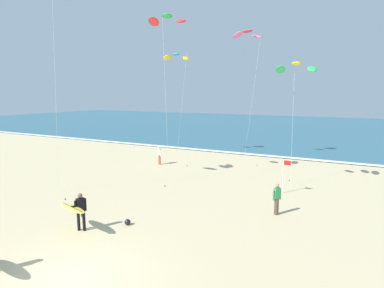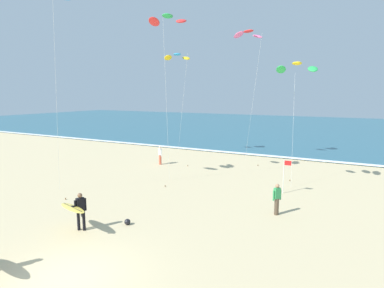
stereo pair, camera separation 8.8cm
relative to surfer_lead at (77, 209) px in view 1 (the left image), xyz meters
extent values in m
plane|color=#CCB789|center=(2.56, -2.90, -1.04)|extent=(160.00, 160.00, 0.00)
cube|color=#2D6075|center=(2.56, 50.69, -1.00)|extent=(160.00, 60.00, 0.08)
cube|color=white|center=(2.56, 20.99, -0.96)|extent=(160.00, 0.85, 0.01)
cylinder|color=black|center=(-0.06, 0.11, -0.60)|extent=(0.13, 0.13, 0.88)
cylinder|color=black|center=(0.17, 0.20, -0.60)|extent=(0.13, 0.13, 0.88)
cube|color=black|center=(0.05, 0.15, 0.14)|extent=(0.30, 0.39, 0.60)
cube|color=red|center=(-0.05, 0.19, 0.18)|extent=(0.07, 0.19, 0.32)
sphere|color=brown|center=(0.05, 0.15, 0.56)|extent=(0.21, 0.21, 0.21)
cylinder|color=black|center=(-0.02, -0.06, 0.25)|extent=(0.09, 0.09, 0.26)
cylinder|color=black|center=(-0.11, -0.13, 0.12)|extent=(0.26, 0.16, 0.14)
cylinder|color=black|center=(0.12, 0.37, 0.10)|extent=(0.09, 0.09, 0.56)
ellipsoid|color=#EFD14C|center=(-0.06, -0.19, 0.08)|extent=(2.19, 1.14, 0.19)
cube|color=#333333|center=(-0.06, -0.19, 0.12)|extent=(1.80, 0.62, 0.11)
cube|color=#262628|center=(0.79, -0.47, 0.01)|extent=(0.12, 0.05, 0.14)
ellipsoid|color=red|center=(-0.16, 9.37, 9.59)|extent=(1.06, 1.30, 0.53)
ellipsoid|color=green|center=(-0.98, 9.04, 9.92)|extent=(1.05, 1.29, 0.20)
ellipsoid|color=red|center=(-1.81, 8.70, 9.59)|extent=(1.06, 1.30, 0.53)
cylinder|color=silver|center=(-0.69, 8.32, 4.27)|extent=(0.60, 1.45, 10.43)
cylinder|color=brown|center=(-0.40, 7.60, -0.99)|extent=(0.06, 0.06, 0.10)
ellipsoid|color=pink|center=(2.10, 18.49, 9.82)|extent=(1.34, 1.25, 0.55)
ellipsoid|color=red|center=(1.52, 17.75, 10.17)|extent=(1.34, 1.25, 0.20)
ellipsoid|color=pink|center=(0.94, 17.01, 9.82)|extent=(1.34, 1.25, 0.55)
cylinder|color=silver|center=(2.29, 17.14, 4.39)|extent=(1.56, 1.23, 10.66)
cylinder|color=brown|center=(3.07, 16.53, -0.99)|extent=(0.06, 0.06, 0.10)
cylinder|color=silver|center=(-4.86, 3.23, 4.72)|extent=(1.72, 1.01, 11.32)
cylinder|color=brown|center=(-4.00, 2.73, -0.99)|extent=(0.06, 0.06, 0.10)
ellipsoid|color=yellow|center=(-4.34, 17.44, 8.23)|extent=(1.23, 1.26, 0.52)
ellipsoid|color=#2D99DB|center=(-4.98, 16.87, 8.55)|extent=(1.23, 1.26, 0.20)
ellipsoid|color=yellow|center=(-5.61, 16.30, 8.23)|extent=(1.23, 1.26, 0.52)
cylinder|color=silver|center=(-3.51, 15.23, 3.60)|extent=(2.95, 3.30, 9.08)
cylinder|color=brown|center=(-2.04, 13.58, -0.99)|extent=(0.06, 0.06, 0.10)
ellipsoid|color=green|center=(5.98, 10.97, 6.42)|extent=(0.83, 1.26, 0.55)
ellipsoid|color=yellow|center=(6.88, 11.19, 6.77)|extent=(0.83, 1.26, 0.20)
ellipsoid|color=green|center=(7.77, 11.41, 6.42)|extent=(0.83, 1.26, 0.55)
cylinder|color=silver|center=(6.67, 12.04, 2.69)|extent=(0.43, 1.70, 7.26)
cylinder|color=brown|center=(6.46, 12.88, -0.99)|extent=(0.06, 0.06, 0.10)
cylinder|color=#4C3D2D|center=(7.19, 6.13, -0.62)|extent=(0.22, 0.22, 0.84)
cube|color=#339351|center=(7.19, 6.13, 0.07)|extent=(0.34, 0.36, 0.54)
sphere|color=#A87A59|center=(7.19, 6.13, 0.45)|extent=(0.20, 0.20, 0.20)
cylinder|color=#339351|center=(7.06, 5.96, -0.03)|extent=(0.08, 0.08, 0.50)
cylinder|color=#339351|center=(7.32, 6.29, -0.03)|extent=(0.08, 0.08, 0.50)
cylinder|color=#D8593F|center=(-4.48, 13.10, -0.62)|extent=(0.22, 0.22, 0.84)
cube|color=white|center=(-4.48, 13.10, 0.07)|extent=(0.37, 0.31, 0.54)
sphere|color=beige|center=(-4.48, 13.10, 0.45)|extent=(0.20, 0.20, 0.20)
cylinder|color=white|center=(-4.29, 13.00, -0.03)|extent=(0.08, 0.08, 0.50)
cylinder|color=white|center=(-4.67, 13.19, -0.03)|extent=(0.08, 0.08, 0.50)
cylinder|color=silver|center=(6.66, 9.85, 0.01)|extent=(0.05, 0.05, 2.10)
cube|color=red|center=(6.88, 9.85, 0.86)|extent=(0.40, 0.02, 0.28)
sphere|color=black|center=(1.45, 1.59, -0.90)|extent=(0.28, 0.28, 0.28)
camera|label=1|loc=(10.73, -9.48, 4.93)|focal=30.20mm
camera|label=2|loc=(10.80, -9.44, 4.93)|focal=30.20mm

